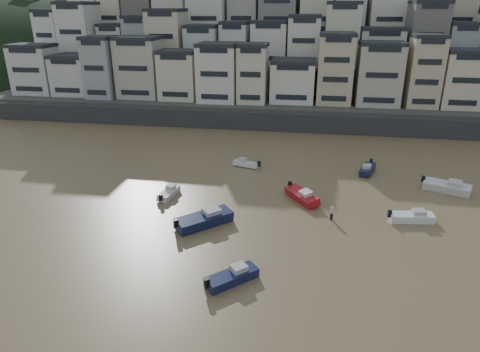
% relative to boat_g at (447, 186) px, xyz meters
% --- Properties ---
extents(sea_strip, '(340.00, 340.00, 0.00)m').
position_rel_boat_g_xyz_m(sea_strip, '(-143.32, 106.17, -0.84)').
color(sea_strip, slate).
rests_on(sea_strip, ground).
extents(harbor_wall, '(140.00, 3.00, 3.50)m').
position_rel_boat_g_xyz_m(harbor_wall, '(-23.32, 26.17, 0.90)').
color(harbor_wall, '#38383A').
rests_on(harbor_wall, ground).
extents(hillside, '(141.04, 66.00, 50.00)m').
position_rel_boat_g_xyz_m(hillside, '(-18.59, 66.01, 12.16)').
color(hillside, '#4C4C47').
rests_on(hillside, ground).
extents(headland, '(216.00, 135.00, 53.33)m').
position_rel_boat_g_xyz_m(headland, '(-128.32, 96.17, -0.83)').
color(headland, black).
rests_on(headland, ground).
extents(boat_g, '(6.51, 4.24, 1.69)m').
position_rel_boat_g_xyz_m(boat_g, '(0.00, 0.00, 0.00)').
color(boat_g, silver).
rests_on(boat_g, ground).
extents(boat_i, '(3.11, 5.35, 1.39)m').
position_rel_boat_g_xyz_m(boat_i, '(-9.36, 5.35, -0.15)').
color(boat_i, '#131A3D').
rests_on(boat_i, ground).
extents(boat_a, '(5.04, 4.93, 1.45)m').
position_rel_boat_g_xyz_m(boat_a, '(-23.90, -23.72, -0.12)').
color(boat_a, '#161C45').
rests_on(boat_a, ground).
extents(boat_c, '(6.73, 6.56, 1.93)m').
position_rel_boat_g_xyz_m(boat_c, '(-28.78, -14.03, 0.12)').
color(boat_c, '#151C41').
rests_on(boat_c, ground).
extents(boat_e, '(4.98, 5.87, 1.60)m').
position_rel_boat_g_xyz_m(boat_e, '(-18.42, -5.82, -0.05)').
color(boat_e, '#A6141B').
rests_on(boat_e, ground).
extents(boat_h, '(4.61, 2.67, 1.19)m').
position_rel_boat_g_xyz_m(boat_h, '(-26.99, 4.96, -0.25)').
color(boat_h, silver).
rests_on(boat_h, ground).
extents(boat_f, '(2.08, 4.77, 1.26)m').
position_rel_boat_g_xyz_m(boat_f, '(-35.03, -7.31, -0.22)').
color(boat_f, silver).
rests_on(boat_f, ground).
extents(boat_d, '(5.44, 2.41, 1.43)m').
position_rel_boat_g_xyz_m(boat_d, '(-6.14, -9.27, -0.13)').
color(boat_d, white).
rests_on(boat_d, ground).
extents(person_pink, '(0.44, 0.44, 1.74)m').
position_rel_boat_g_xyz_m(person_pink, '(-14.96, -10.29, 0.02)').
color(person_pink, '#E29FAD').
rests_on(person_pink, ground).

